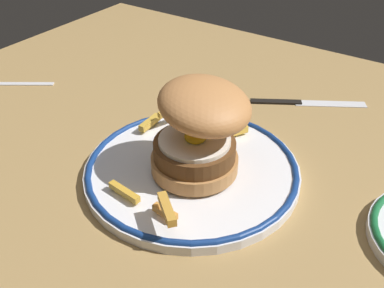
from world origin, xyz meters
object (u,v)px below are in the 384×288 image
burger (200,128)px  fork (8,83)px  knife (298,102)px  dinner_plate (192,169)px

burger → fork: 41.18cm
burger → knife: burger is taller
dinner_plate → fork: 39.53cm
dinner_plate → burger: burger is taller
burger → knife: (2.79, 24.14, -6.90)cm
knife → burger: bearing=-96.6°
dinner_plate → knife: dinner_plate is taller
dinner_plate → burger: (1.06, 0.05, 6.32)cm
dinner_plate → burger: size_ratio=2.23×
fork → knife: (43.28, 21.44, 0.08)cm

